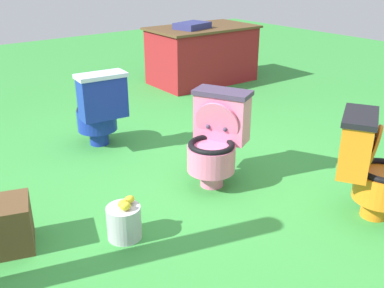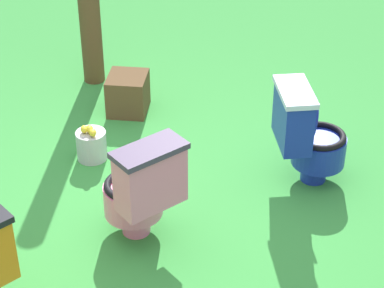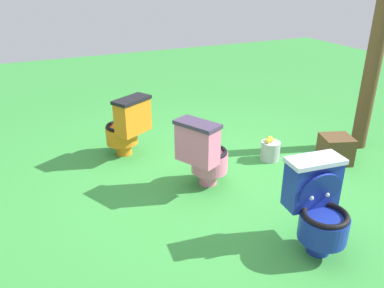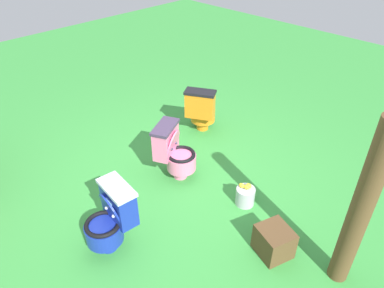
{
  "view_description": "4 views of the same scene",
  "coord_description": "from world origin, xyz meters",
  "px_view_note": "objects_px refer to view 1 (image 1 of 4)",
  "views": [
    {
      "loc": [
        -1.99,
        -2.44,
        1.68
      ],
      "look_at": [
        0.0,
        0.07,
        0.31
      ],
      "focal_mm": 41.58,
      "sensor_mm": 36.0,
      "label": 1
    },
    {
      "loc": [
        3.72,
        -0.54,
        3.03
      ],
      "look_at": [
        -0.07,
        0.29,
        0.53
      ],
      "focal_mm": 69.21,
      "sensor_mm": 36.0,
      "label": 2
    },
    {
      "loc": [
        1.67,
        2.99,
        2.03
      ],
      "look_at": [
        0.17,
        -0.25,
        0.41
      ],
      "focal_mm": 36.4,
      "sensor_mm": 36.0,
      "label": 3
    },
    {
      "loc": [
        -2.55,
        2.31,
        2.96
      ],
      "look_at": [
        0.05,
        -0.31,
        0.4
      ],
      "focal_mm": 33.37,
      "sensor_mm": 36.0,
      "label": 4
    }
  ],
  "objects_px": {
    "toilet_pink": "(216,138)",
    "small_crate": "(3,226)",
    "lemon_bucket": "(124,221)",
    "vendor_table": "(202,54)",
    "toilet_blue": "(99,109)",
    "toilet_orange": "(370,166)"
  },
  "relations": [
    {
      "from": "vendor_table",
      "to": "toilet_orange",
      "type": "bearing_deg",
      "value": -111.66
    },
    {
      "from": "toilet_blue",
      "to": "small_crate",
      "type": "relative_size",
      "value": 2.21
    },
    {
      "from": "toilet_blue",
      "to": "vendor_table",
      "type": "relative_size",
      "value": 0.49
    },
    {
      "from": "toilet_orange",
      "to": "lemon_bucket",
      "type": "xyz_separation_m",
      "value": [
        -1.45,
        0.79,
        -0.26
      ]
    },
    {
      "from": "small_crate",
      "to": "lemon_bucket",
      "type": "height_order",
      "value": "small_crate"
    },
    {
      "from": "vendor_table",
      "to": "lemon_bucket",
      "type": "bearing_deg",
      "value": -136.89
    },
    {
      "from": "toilet_pink",
      "to": "lemon_bucket",
      "type": "distance_m",
      "value": 1.02
    },
    {
      "from": "toilet_blue",
      "to": "toilet_orange",
      "type": "xyz_separation_m",
      "value": [
        0.86,
        -2.2,
        0.0
      ]
    },
    {
      "from": "vendor_table",
      "to": "lemon_bucket",
      "type": "relative_size",
      "value": 5.38
    },
    {
      "from": "vendor_table",
      "to": "lemon_bucket",
      "type": "height_order",
      "value": "vendor_table"
    },
    {
      "from": "toilet_orange",
      "to": "vendor_table",
      "type": "bearing_deg",
      "value": -141.31
    },
    {
      "from": "toilet_blue",
      "to": "vendor_table",
      "type": "distance_m",
      "value": 2.53
    },
    {
      "from": "small_crate",
      "to": "lemon_bucket",
      "type": "relative_size",
      "value": 1.19
    },
    {
      "from": "toilet_pink",
      "to": "vendor_table",
      "type": "xyz_separation_m",
      "value": [
        1.84,
        2.41,
        0.02
      ]
    },
    {
      "from": "small_crate",
      "to": "toilet_blue",
      "type": "bearing_deg",
      "value": 40.99
    },
    {
      "from": "toilet_blue",
      "to": "lemon_bucket",
      "type": "xyz_separation_m",
      "value": [
        -0.59,
        -1.42,
        -0.26
      ]
    },
    {
      "from": "toilet_pink",
      "to": "lemon_bucket",
      "type": "bearing_deg",
      "value": 77.06
    },
    {
      "from": "toilet_pink",
      "to": "small_crate",
      "type": "height_order",
      "value": "toilet_pink"
    },
    {
      "from": "toilet_pink",
      "to": "toilet_blue",
      "type": "height_order",
      "value": "same"
    },
    {
      "from": "toilet_pink",
      "to": "vendor_table",
      "type": "height_order",
      "value": "vendor_table"
    },
    {
      "from": "small_crate",
      "to": "lemon_bucket",
      "type": "xyz_separation_m",
      "value": [
        0.63,
        -0.36,
        -0.04
      ]
    },
    {
      "from": "toilet_blue",
      "to": "small_crate",
      "type": "distance_m",
      "value": 1.63
    }
  ]
}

